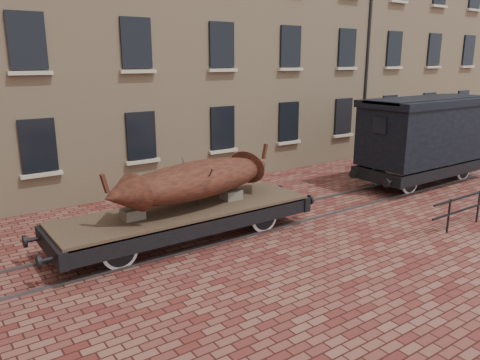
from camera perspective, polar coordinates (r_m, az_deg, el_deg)
ground at (r=14.94m, az=5.16°, el=-4.52°), size 90.00×90.00×0.00m
warehouse_cream at (r=24.14m, az=-4.98°, el=19.52°), size 40.00×10.19×14.00m
rail_track at (r=14.93m, az=5.16°, el=-4.41°), size 30.00×1.52×0.06m
flatcar_wagon at (r=12.84m, az=-6.65°, el=-4.23°), size 7.97×2.16×1.20m
iron_boat at (r=12.75m, az=-5.27°, el=0.05°), size 5.65×2.36×1.40m
goods_van at (r=19.91m, az=21.75°, el=5.64°), size 6.62×2.41×3.42m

